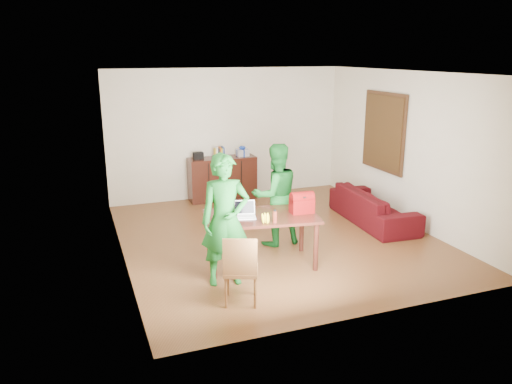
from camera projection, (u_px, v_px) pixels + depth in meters
name	position (u px, v px, depth m)	size (l,w,h in m)	color
room	(275.00, 160.00, 8.14)	(5.20, 5.70, 2.90)	#4D2913
table	(261.00, 221.00, 7.16)	(1.73, 1.15, 0.75)	black
chair	(241.00, 283.00, 6.14)	(0.52, 0.51, 0.90)	brown
person_near	(225.00, 220.00, 6.51)	(0.64, 0.42, 1.77)	#12551A
person_far	(276.00, 195.00, 7.90)	(0.80, 0.62, 1.64)	#15621F
laptop	(245.00, 215.00, 7.02)	(0.35, 0.29, 0.22)	white
bananas	(265.00, 221.00, 6.79)	(0.15, 0.09, 0.06)	yellow
bottle	(275.00, 216.00, 6.81)	(0.06, 0.06, 0.18)	#5D2015
red_bag	(302.00, 205.00, 7.22)	(0.33, 0.19, 0.25)	#6D0B07
sofa	(373.00, 206.00, 9.06)	(2.03, 0.79, 0.59)	#380A07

